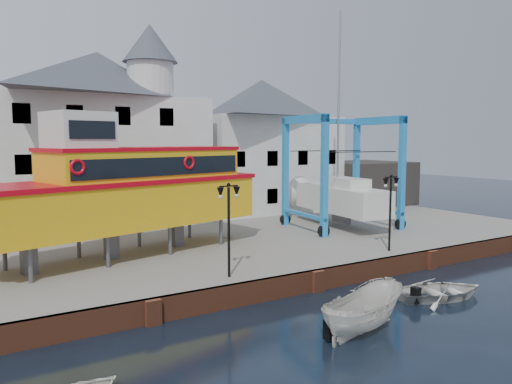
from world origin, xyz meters
TOP-DOWN VIEW (x-y plane):
  - ground at (0.00, 0.00)m, footprint 140.00×140.00m
  - hardstanding at (0.00, 11.00)m, footprint 44.00×22.00m
  - quay_wall at (-0.00, 0.10)m, footprint 44.00×0.47m
  - building_white_main at (-4.87, 18.39)m, footprint 14.00×8.30m
  - building_white_right at (9.00, 19.00)m, footprint 12.00×8.00m
  - shed_dark at (19.00, 17.00)m, footprint 8.00×7.00m
  - lamp_post_left at (-4.00, 1.20)m, footprint 1.12×0.32m
  - lamp_post_right at (6.00, 1.20)m, footprint 1.12×0.32m
  - tour_boat at (-7.41, 7.39)m, footprint 17.39×8.08m
  - travel_lift at (8.87, 9.16)m, footprint 7.46×9.99m
  - motorboat_a at (-1.67, -4.77)m, footprint 4.85×2.84m
  - motorboat_b at (4.09, -3.66)m, footprint 4.90×4.07m

SIDE VIEW (x-z plane):
  - ground at x=0.00m, z-range 0.00..0.00m
  - motorboat_a at x=-1.67m, z-range -0.88..0.88m
  - motorboat_b at x=4.09m, z-range -0.44..0.44m
  - hardstanding at x=0.00m, z-range 0.00..1.00m
  - quay_wall at x=0.00m, z-range 0.00..1.00m
  - shed_dark at x=19.00m, z-range 1.00..5.00m
  - travel_lift at x=8.87m, z-range -3.92..10.84m
  - lamp_post_left at x=-4.00m, z-range 2.07..6.27m
  - lamp_post_right at x=6.00m, z-range 2.07..6.27m
  - tour_boat at x=-7.41m, z-range 0.79..8.16m
  - building_white_right at x=9.00m, z-range 1.00..12.20m
  - building_white_main at x=-4.87m, z-range 0.34..14.34m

